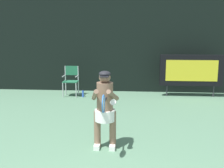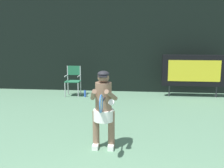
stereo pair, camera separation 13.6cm
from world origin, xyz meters
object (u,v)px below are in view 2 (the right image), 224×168
(water_bottle, at_px, (85,94))
(tennis_player, at_px, (103,106))
(tennis_racket, at_px, (101,103))
(scoreboard, at_px, (194,71))
(umpire_chair, at_px, (73,79))

(water_bottle, bearing_deg, tennis_player, -73.54)
(water_bottle, distance_m, tennis_racket, 5.11)
(scoreboard, xyz_separation_m, umpire_chair, (-4.31, -0.24, -0.33))
(scoreboard, bearing_deg, water_bottle, -173.43)
(umpire_chair, bearing_deg, tennis_racket, -70.60)
(water_bottle, distance_m, tennis_player, 4.54)
(tennis_racket, bearing_deg, umpire_chair, 115.25)
(tennis_racket, bearing_deg, scoreboard, 70.33)
(scoreboard, distance_m, water_bottle, 3.95)
(umpire_chair, xyz_separation_m, tennis_player, (1.74, -4.50, 0.22))
(umpire_chair, relative_size, tennis_racket, 1.79)
(scoreboard, xyz_separation_m, water_bottle, (-3.84, -0.44, -0.82))
(water_bottle, height_order, tennis_player, tennis_player)
(scoreboard, bearing_deg, tennis_player, -118.44)
(scoreboard, height_order, umpire_chair, scoreboard)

